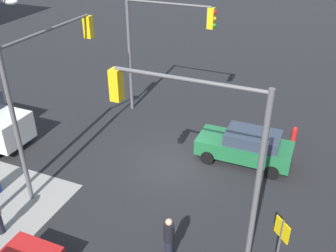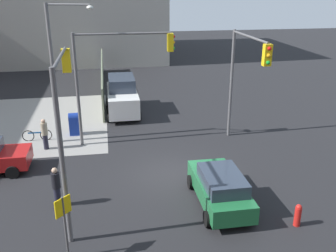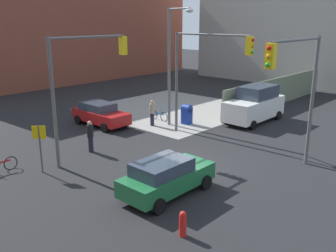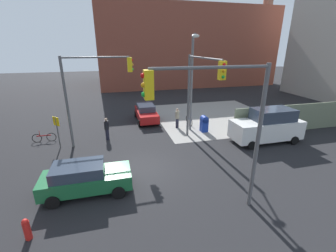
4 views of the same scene
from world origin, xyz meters
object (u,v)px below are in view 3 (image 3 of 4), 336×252
traffic_signal_se_corner (298,80)px  mailbox_blue (187,114)px  traffic_signal_nw_corner (84,73)px  coupe_green (166,176)px  bicycle_leaning_on_fence (159,116)px  bicycle_at_crosswalk (0,166)px  traffic_signal_ne_corner (203,64)px  street_lamp_corner (172,59)px  pedestrian_crossing (90,136)px  pedestrian_waiting (152,112)px  hatchback_red (100,114)px  van_white_delivery (255,104)px  fire_hydrant (183,223)px  smokestack (158,11)px

traffic_signal_se_corner → mailbox_blue: (3.59, 9.50, -3.84)m
traffic_signal_nw_corner → coupe_green: traffic_signal_nw_corner is taller
traffic_signal_nw_corner → mailbox_blue: 9.67m
traffic_signal_nw_corner → bicycle_leaning_on_fence: (8.27, 2.70, -4.25)m
coupe_green → bicycle_at_crosswalk: coupe_green is taller
mailbox_blue → traffic_signal_ne_corner: bearing=-122.6°
street_lamp_corner → bicycle_leaning_on_fence: size_ratio=4.57×
pedestrian_crossing → pedestrian_waiting: (6.20, 1.30, 0.01)m
pedestrian_waiting → street_lamp_corner: bearing=-167.1°
traffic_signal_se_corner → street_lamp_corner: street_lamp_corner is taller
hatchback_red → van_white_delivery: bearing=-42.0°
coupe_green → pedestrian_waiting: pedestrian_waiting is taller
fire_hydrant → bicycle_leaning_on_fence: bicycle_leaning_on_fence is taller
smokestack → hatchback_red: smokestack is taller
mailbox_blue → pedestrian_waiting: pedestrian_waiting is taller
traffic_signal_ne_corner → coupe_green: bearing=-152.3°
traffic_signal_se_corner → coupe_green: 7.38m
traffic_signal_se_corner → mailbox_blue: bearing=69.3°
hatchback_red → traffic_signal_se_corner: bearing=-86.6°
traffic_signal_se_corner → mailbox_blue: 10.86m
coupe_green → van_white_delivery: bearing=14.6°
street_lamp_corner → pedestrian_waiting: (-0.89, 1.05, -3.74)m
traffic_signal_ne_corner → bicycle_leaning_on_fence: 6.58m
traffic_signal_se_corner → pedestrian_waiting: 11.70m
street_lamp_corner → pedestrian_crossing: (-7.09, -0.25, -3.75)m
pedestrian_crossing → pedestrian_waiting: pedestrian_waiting is taller
coupe_green → hatchback_red: 11.91m
street_lamp_corner → pedestrian_crossing: 8.03m
smokestack → van_white_delivery: bearing=-124.0°
smokestack → hatchback_red: 35.14m
pedestrian_crossing → bicycle_leaning_on_fence: size_ratio=1.03×
van_white_delivery → pedestrian_waiting: bearing=141.4°
traffic_signal_ne_corner → coupe_green: 9.34m
traffic_signal_nw_corner → fire_hydrant: traffic_signal_nw_corner is taller
hatchback_red → street_lamp_corner: bearing=-49.0°
traffic_signal_se_corner → bicycle_leaning_on_fence: 12.80m
hatchback_red → van_white_delivery: van_white_delivery is taller
bicycle_leaning_on_fence → fire_hydrant: bearing=-132.9°
fire_hydrant → bicycle_leaning_on_fence: (10.60, 11.40, -0.14)m
hatchback_red → pedestrian_waiting: bearing=-48.8°
bicycle_leaning_on_fence → traffic_signal_ne_corner: bearing=-102.8°
hatchback_red → pedestrian_waiting: size_ratio=2.45×
street_lamp_corner → fire_hydrant: 14.58m
street_lamp_corner → pedestrian_crossing: bearing=-178.0°
coupe_green → traffic_signal_ne_corner: bearing=27.7°
van_white_delivery → traffic_signal_nw_corner: bearing=168.0°
smokestack → traffic_signal_nw_corner: 40.93m
coupe_green → pedestrian_crossing: bearing=81.2°
traffic_signal_se_corner → coupe_green: (-5.66, 2.88, -3.76)m
hatchback_red → fire_hydrant: bearing=-116.7°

